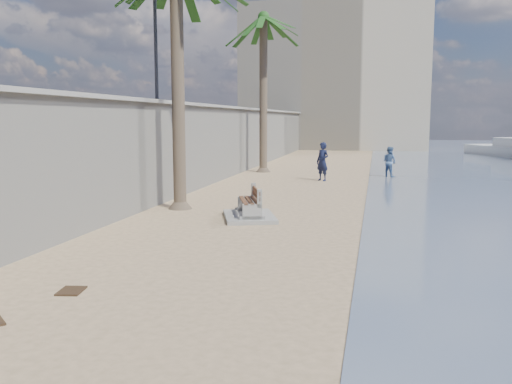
{
  "coord_description": "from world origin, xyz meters",
  "views": [
    {
      "loc": [
        2.32,
        -5.69,
        2.95
      ],
      "look_at": [
        -0.5,
        7.0,
        1.2
      ],
      "focal_mm": 38.0,
      "sensor_mm": 36.0,
      "label": 1
    }
  ],
  "objects": [
    {
      "name": "debris_d",
      "position": [
        -2.75,
        2.42,
        0.01
      ],
      "size": [
        0.48,
        0.56,
        0.03
      ],
      "primitive_type": "cube",
      "rotation": [
        0.0,
        0.0,
        1.74
      ],
      "color": "#382616",
      "rests_on": "ground_plane"
    },
    {
      "name": "seawall",
      "position": [
        -5.2,
        20.0,
        1.75
      ],
      "size": [
        0.45,
        70.0,
        3.5
      ],
      "primitive_type": "cube",
      "color": "gray",
      "rests_on": "ground_plane"
    },
    {
      "name": "bench_far",
      "position": [
        -1.34,
        9.85,
        0.39
      ],
      "size": [
        2.06,
        2.48,
        0.89
      ],
      "color": "gray",
      "rests_on": "ground_plane"
    },
    {
      "name": "ground_plane",
      "position": [
        0.0,
        0.0,
        0.0
      ],
      "size": [
        140.0,
        140.0,
        0.0
      ],
      "primitive_type": "plane",
      "color": "tan"
    },
    {
      "name": "person_b",
      "position": [
        3.0,
        22.92,
        0.86
      ],
      "size": [
        1.05,
        1.01,
        1.72
      ],
      "primitive_type": "imported",
      "rotation": [
        0.0,
        0.0,
        2.49
      ],
      "color": "#466591",
      "rests_on": "ground_plane"
    },
    {
      "name": "wall_cap",
      "position": [
        -5.2,
        20.0,
        3.55
      ],
      "size": [
        0.8,
        70.0,
        0.12
      ],
      "primitive_type": "cube",
      "color": "gray",
      "rests_on": "seawall"
    },
    {
      "name": "person_a",
      "position": [
        -0.18,
        20.34,
        1.07
      ],
      "size": [
        0.93,
        0.87,
        2.13
      ],
      "primitive_type": "imported",
      "rotation": [
        0.0,
        0.0,
        -0.62
      ],
      "color": "#131834",
      "rests_on": "ground_plane"
    },
    {
      "name": "streetlight",
      "position": [
        -5.1,
        12.0,
        6.64
      ],
      "size": [
        0.28,
        0.28,
        5.12
      ],
      "color": "#2D2D33",
      "rests_on": "wall_cap"
    },
    {
      "name": "end_building",
      "position": [
        -2.0,
        52.0,
        7.0
      ],
      "size": [
        18.0,
        12.0,
        14.0
      ],
      "primitive_type": "cube",
      "color": "#B7AA93",
      "rests_on": "ground_plane"
    },
    {
      "name": "palm_back",
      "position": [
        -3.87,
        24.06,
        8.32
      ],
      "size": [
        5.0,
        5.0,
        9.36
      ],
      "color": "brown",
      "rests_on": "ground_plane"
    },
    {
      "name": "yacht_far",
      "position": [
        12.63,
        40.78,
        0.35
      ],
      "size": [
        5.63,
        9.25,
        1.5
      ],
      "primitive_type": null,
      "rotation": [
        0.0,
        0.0,
        1.95
      ],
      "color": "silver",
      "rests_on": "bay_water"
    }
  ]
}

